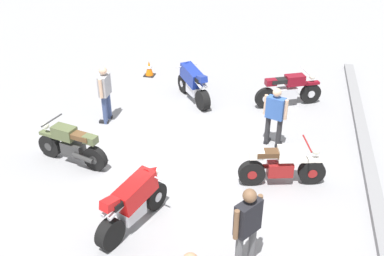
# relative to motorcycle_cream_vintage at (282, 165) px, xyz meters

# --- Properties ---
(ground_plane) EXTENTS (40.00, 40.00, 0.00)m
(ground_plane) POSITION_rel_motorcycle_cream_vintage_xyz_m (-0.61, -2.58, -0.49)
(ground_plane) COLOR gray
(curb_edge) EXTENTS (14.00, 0.30, 0.15)m
(curb_edge) POSITION_rel_motorcycle_cream_vintage_xyz_m (-0.61, 2.02, -0.41)
(curb_edge) COLOR gray
(curb_edge) RESTS_ON ground
(motorcycle_cream_vintage) EXTENTS (0.80, 1.92, 1.07)m
(motorcycle_cream_vintage) POSITION_rel_motorcycle_cream_vintage_xyz_m (0.00, 0.00, 0.00)
(motorcycle_cream_vintage) COLOR black
(motorcycle_cream_vintage) RESTS_ON ground
(motorcycle_maroon_cruiser) EXTENTS (1.03, 1.94, 1.09)m
(motorcycle_maroon_cruiser) POSITION_rel_motorcycle_cream_vintage_xyz_m (-4.04, -0.03, 0.03)
(motorcycle_maroon_cruiser) COLOR black
(motorcycle_maroon_cruiser) RESTS_ON ground
(motorcycle_olive_vintage) EXTENTS (0.83, 1.94, 1.07)m
(motorcycle_olive_vintage) POSITION_rel_motorcycle_cream_vintage_xyz_m (0.28, -4.93, 0.00)
(motorcycle_olive_vintage) COLOR black
(motorcycle_olive_vintage) RESTS_ON ground
(motorcycle_red_sportbike) EXTENTS (1.89, 0.96, 1.14)m
(motorcycle_red_sportbike) POSITION_rel_motorcycle_cream_vintage_xyz_m (2.06, -2.73, 0.11)
(motorcycle_red_sportbike) COLOR black
(motorcycle_red_sportbike) RESTS_ON ground
(motorcycle_blue_sportbike) EXTENTS (1.64, 1.37, 1.14)m
(motorcycle_blue_sportbike) POSITION_rel_motorcycle_cream_vintage_xyz_m (-3.74, -2.89, 0.11)
(motorcycle_blue_sportbike) COLOR black
(motorcycle_blue_sportbike) RESTS_ON ground
(person_in_black_shirt) EXTENTS (0.60, 0.51, 1.74)m
(person_in_black_shirt) POSITION_rel_motorcycle_cream_vintage_xyz_m (2.68, -0.48, 0.51)
(person_in_black_shirt) COLOR #59595B
(person_in_black_shirt) RESTS_ON ground
(person_in_gray_shirt) EXTENTS (0.64, 0.32, 1.64)m
(person_in_gray_shirt) POSITION_rel_motorcycle_cream_vintage_xyz_m (-1.90, -4.95, 0.44)
(person_in_gray_shirt) COLOR #384772
(person_in_gray_shirt) RESTS_ON ground
(person_in_blue_shirt) EXTENTS (0.43, 0.62, 1.60)m
(person_in_blue_shirt) POSITION_rel_motorcycle_cream_vintage_xyz_m (-1.63, -0.30, 0.42)
(person_in_blue_shirt) COLOR #262628
(person_in_blue_shirt) RESTS_ON ground
(traffic_cone) EXTENTS (0.36, 0.36, 0.53)m
(traffic_cone) POSITION_rel_motorcycle_cream_vintage_xyz_m (-5.30, -4.81, -0.23)
(traffic_cone) COLOR black
(traffic_cone) RESTS_ON ground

